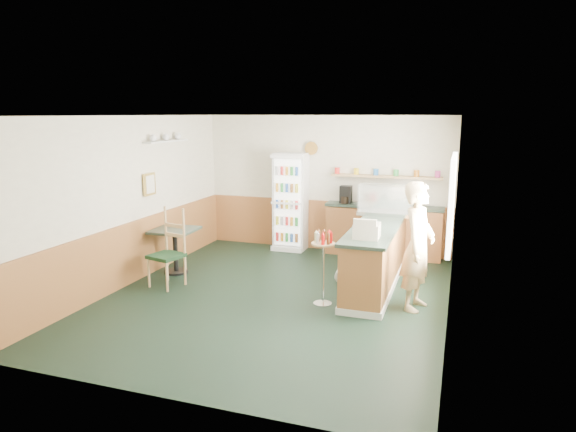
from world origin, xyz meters
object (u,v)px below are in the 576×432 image
at_px(cash_register, 367,231).
at_px(condiment_stand, 323,257).
at_px(display_case, 386,200).
at_px(shopkeeper, 418,246).
at_px(drinks_fridge, 290,202).
at_px(cafe_chair, 169,245).
at_px(cafe_table, 175,242).

distance_m(cash_register, condiment_stand, 0.72).
distance_m(display_case, shopkeeper, 1.84).
relative_size(drinks_fridge, cafe_chair, 1.56).
bearing_deg(drinks_fridge, shopkeeper, -42.92).
bearing_deg(display_case, cash_register, -90.00).
distance_m(drinks_fridge, cafe_chair, 2.98).
xyz_separation_m(drinks_fridge, cafe_chair, (-1.14, -2.73, -0.32)).
bearing_deg(shopkeeper, condiment_stand, 114.43).
distance_m(display_case, cafe_table, 3.71).
bearing_deg(cafe_chair, display_case, 44.12).
height_order(drinks_fridge, cafe_table, drinks_fridge).
relative_size(shopkeeper, condiment_stand, 1.69).
xyz_separation_m(cash_register, condiment_stand, (-0.59, -0.14, -0.39)).
distance_m(drinks_fridge, display_case, 2.22).
height_order(drinks_fridge, condiment_stand, drinks_fridge).
bearing_deg(cafe_table, shopkeeper, -5.09).
bearing_deg(cafe_chair, cafe_table, 126.25).
bearing_deg(cafe_table, drinks_fridge, 57.57).
distance_m(shopkeeper, cafe_chair, 3.88).
relative_size(condiment_stand, cafe_chair, 0.86).
bearing_deg(shopkeeper, display_case, 35.15).
height_order(display_case, cafe_table, display_case).
xyz_separation_m(drinks_fridge, shopkeeper, (2.72, -2.53, -0.07)).
bearing_deg(cafe_table, condiment_stand, -12.87).
xyz_separation_m(display_case, condiment_stand, (-0.59, -1.94, -0.55)).
xyz_separation_m(display_case, cafe_chair, (-3.17, -1.86, -0.61)).
height_order(display_case, cash_register, display_case).
bearing_deg(display_case, cafe_chair, -149.58).
relative_size(cash_register, shopkeeper, 0.20).
xyz_separation_m(drinks_fridge, display_case, (2.02, -0.87, 0.29)).
bearing_deg(drinks_fridge, cash_register, -52.84).
bearing_deg(drinks_fridge, condiment_stand, -62.97).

